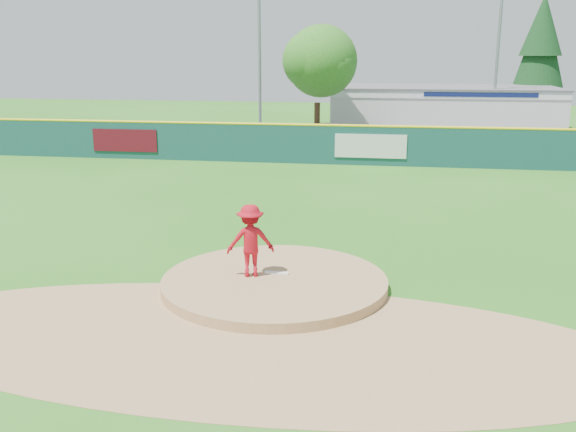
% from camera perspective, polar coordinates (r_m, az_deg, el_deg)
% --- Properties ---
extents(ground, '(120.00, 120.00, 0.00)m').
position_cam_1_polar(ground, '(15.78, -1.20, -6.36)').
color(ground, '#286B19').
rests_on(ground, ground).
extents(pitchers_mound, '(5.50, 5.50, 0.50)m').
position_cam_1_polar(pitchers_mound, '(15.78, -1.20, -6.36)').
color(pitchers_mound, '#9E774C').
rests_on(pitchers_mound, ground).
extents(pitching_rubber, '(0.60, 0.15, 0.04)m').
position_cam_1_polar(pitching_rubber, '(15.97, -1.00, -5.08)').
color(pitching_rubber, white).
rests_on(pitching_rubber, pitchers_mound).
extents(infield_dirt_arc, '(15.40, 15.40, 0.01)m').
position_cam_1_polar(infield_dirt_arc, '(13.08, -3.66, -10.91)').
color(infield_dirt_arc, '#9E774C').
rests_on(infield_dirt_arc, ground).
extents(parking_lot, '(44.00, 16.00, 0.02)m').
position_cam_1_polar(parking_lot, '(41.97, 5.63, 6.63)').
color(parking_lot, '#38383A').
rests_on(parking_lot, ground).
extents(pitcher, '(1.30, 0.97, 1.79)m').
position_cam_1_polar(pitcher, '(15.61, -3.36, -2.19)').
color(pitcher, '#AA0E1C').
rests_on(pitcher, pitchers_mound).
extents(van, '(5.25, 3.19, 1.36)m').
position_cam_1_polar(van, '(39.89, 3.94, 7.27)').
color(van, white).
rests_on(van, parking_lot).
extents(pool_building_grp, '(15.20, 8.20, 3.31)m').
position_cam_1_polar(pool_building_grp, '(46.78, 13.56, 9.13)').
color(pool_building_grp, silver).
rests_on(pool_building_grp, ground).
extents(fence_banners, '(16.72, 0.04, 1.20)m').
position_cam_1_polar(fence_banners, '(33.65, -3.95, 6.47)').
color(fence_banners, '#550C17').
rests_on(fence_banners, ground).
extents(playground_slide, '(0.86, 2.43, 1.34)m').
position_cam_1_polar(playground_slide, '(41.96, -12.07, 7.31)').
color(playground_slide, '#1925D7').
rests_on(playground_slide, ground).
extents(outfield_fence, '(40.00, 0.14, 2.07)m').
position_cam_1_polar(outfield_fence, '(32.93, 4.59, 6.45)').
color(outfield_fence, '#13403F').
rests_on(outfield_fence, ground).
extents(deciduous_tree, '(5.60, 5.60, 7.36)m').
position_cam_1_polar(deciduous_tree, '(39.81, 2.65, 12.84)').
color(deciduous_tree, '#382314').
rests_on(deciduous_tree, ground).
extents(conifer_tree, '(4.40, 4.40, 9.50)m').
position_cam_1_polar(conifer_tree, '(51.54, 21.51, 13.32)').
color(conifer_tree, '#382314').
rests_on(conifer_tree, ground).
extents(light_pole_left, '(1.75, 0.25, 11.00)m').
position_cam_1_polar(light_pole_left, '(42.42, -2.55, 14.95)').
color(light_pole_left, gray).
rests_on(light_pole_left, ground).
extents(light_pole_right, '(1.75, 0.25, 10.00)m').
position_cam_1_polar(light_pole_right, '(43.96, 18.14, 13.59)').
color(light_pole_right, gray).
rests_on(light_pole_right, ground).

